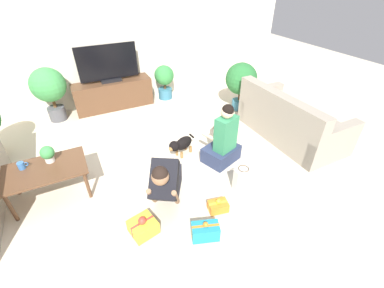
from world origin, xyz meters
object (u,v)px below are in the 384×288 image
person_sitting (223,142)px  gift_box_b (143,226)px  gift_box_c (205,231)px  tabletop_plant (48,154)px  potted_plant_back_left (49,88)px  tv_console (114,94)px  tv (108,65)px  person_kneeling (166,181)px  mug (22,166)px  gift_bag_a (242,179)px  sofa_right (289,121)px  coffee_table (45,172)px  gift_box_a (218,206)px  potted_plant_back_right (164,79)px  potted_plant_corner_right (241,80)px  dog (181,144)px

person_sitting → gift_box_b: person_sitting is taller
gift_box_c → tabletop_plant: bearing=131.4°
potted_plant_back_left → gift_box_b: potted_plant_back_left is taller
potted_plant_back_left → tv_console: bearing=2.5°
tv → gift_box_c: 3.81m
person_kneeling → tabletop_plant: (-1.23, 0.87, 0.24)m
tv → mug: size_ratio=9.65×
gift_bag_a → mug: bearing=155.5°
potted_plant_back_left → gift_box_c: size_ratio=3.03×
sofa_right → coffee_table: sofa_right is taller
person_kneeling → person_sitting: (1.07, 0.39, 0.01)m
coffee_table → gift_box_a: coffee_table is taller
sofa_right → person_sitting: person_sitting is taller
sofa_right → gift_box_b: (-2.91, -0.81, -0.21)m
potted_plant_back_right → mug: size_ratio=6.27×
person_kneeling → tabletop_plant: person_kneeling is taller
gift_bag_a → potted_plant_back_right: bearing=86.6°
person_kneeling → potted_plant_corner_right: bearing=68.4°
dog → person_sitting: bearing=28.6°
potted_plant_corner_right → potted_plant_back_left: (-3.45, 1.21, 0.03)m
potted_plant_back_left → gift_bag_a: potted_plant_back_left is taller
tv → dog: (0.55, -2.21, -0.69)m
dog → gift_bag_a: gift_bag_a is taller
person_kneeling → gift_box_c: (0.17, -0.71, -0.24)m
person_sitting → dog: bearing=-58.2°
potted_plant_back_left → gift_box_c: (1.28, -3.67, -0.56)m
potted_plant_corner_right → potted_plant_back_left: 3.66m
tv → dog: 2.38m
gift_box_c → gift_box_a: bearing=39.4°
tv_console → coffee_table: bearing=-120.4°
potted_plant_back_right → potted_plant_corner_right: 1.70m
tv → potted_plant_back_left: tv is taller
tv_console → dog: 2.28m
tv_console → mug: size_ratio=13.10×
person_sitting → tabletop_plant: bearing=-31.2°
tv_console → person_sitting: (1.05, -2.62, 0.06)m
sofa_right → person_kneeling: (-2.48, -0.48, 0.04)m
sofa_right → tabletop_plant: bearing=83.9°
gift_box_c → dog: bearing=75.2°
gift_box_a → gift_box_c: bearing=-140.6°
coffee_table → potted_plant_back_right: (2.46, 2.21, 0.04)m
tv → gift_box_b: tv is taller
gift_box_a → tabletop_plant: bearing=142.8°
coffee_table → gift_box_b: size_ratio=2.92×
tv → potted_plant_corner_right: tv is taller
person_sitting → gift_box_b: bearing=6.4°
tv → person_sitting: 2.88m
potted_plant_corner_right → gift_bag_a: bearing=-124.2°
sofa_right → tv_console: size_ratio=1.17×
gift_box_b → person_kneeling: bearing=37.6°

